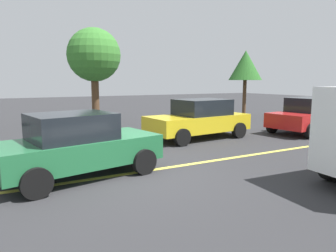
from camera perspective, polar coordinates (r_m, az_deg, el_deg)
ground_plane at (r=7.87m, az=-7.92°, el=-8.87°), size 80.00×80.00×0.00m
lane_marking_centre at (r=9.30m, az=9.76°, el=-6.18°), size 28.00×0.16×0.01m
car_green_behind_van at (r=7.76m, az=-16.41°, el=-3.38°), size 4.06×2.49×1.56m
car_red_mid_road at (r=15.26m, az=24.73°, el=1.84°), size 4.20×2.42×1.58m
car_yellow_near_curb at (r=12.56m, az=5.77°, el=1.36°), size 4.38×2.34×1.59m
tree_left_verge at (r=16.54m, az=-13.59°, el=12.57°), size 2.72×2.72×5.01m
tree_centre_verge at (r=20.36m, az=14.19°, el=10.79°), size 2.08×2.08×4.24m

